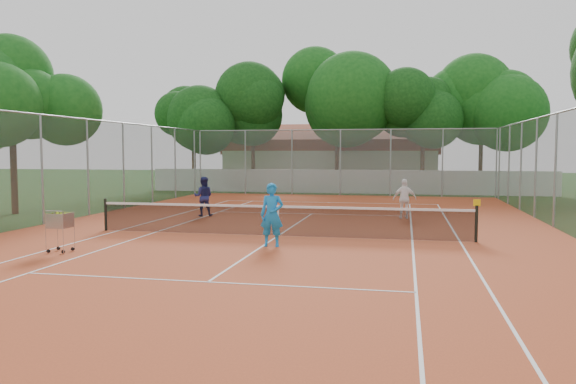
% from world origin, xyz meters
% --- Properties ---
extents(ground, '(120.00, 120.00, 0.00)m').
position_xyz_m(ground, '(0.00, 0.00, 0.00)').
color(ground, '#14360E').
rests_on(ground, ground).
extents(court_pad, '(18.00, 34.00, 0.02)m').
position_xyz_m(court_pad, '(0.00, 0.00, 0.01)').
color(court_pad, '#AF4622').
rests_on(court_pad, ground).
extents(court_lines, '(10.98, 23.78, 0.01)m').
position_xyz_m(court_lines, '(0.00, 0.00, 0.02)').
color(court_lines, white).
rests_on(court_lines, court_pad).
extents(tennis_net, '(11.88, 0.10, 0.98)m').
position_xyz_m(tennis_net, '(0.00, 0.00, 0.51)').
color(tennis_net, black).
rests_on(tennis_net, court_pad).
extents(perimeter_fence, '(18.00, 34.00, 4.00)m').
position_xyz_m(perimeter_fence, '(0.00, 0.00, 2.00)').
color(perimeter_fence, slate).
rests_on(perimeter_fence, ground).
extents(boundary_wall, '(26.00, 0.30, 1.50)m').
position_xyz_m(boundary_wall, '(0.00, 19.00, 0.75)').
color(boundary_wall, white).
rests_on(boundary_wall, ground).
extents(clubhouse, '(16.40, 9.00, 4.40)m').
position_xyz_m(clubhouse, '(-2.00, 29.00, 2.20)').
color(clubhouse, beige).
rests_on(clubhouse, ground).
extents(tropical_trees, '(29.00, 19.00, 10.00)m').
position_xyz_m(tropical_trees, '(0.00, 22.00, 5.00)').
color(tropical_trees, '#0D360F').
rests_on(tropical_trees, ground).
extents(player_near, '(0.67, 0.47, 1.77)m').
position_xyz_m(player_near, '(0.26, -1.93, 0.91)').
color(player_near, '#1982D4').
rests_on(player_near, court_pad).
extents(player_far_left, '(0.90, 0.77, 1.62)m').
position_xyz_m(player_far_left, '(-4.22, 4.70, 0.83)').
color(player_far_left, navy).
rests_on(player_far_left, court_pad).
extents(player_far_right, '(0.97, 0.51, 1.57)m').
position_xyz_m(player_far_right, '(3.87, 5.52, 0.81)').
color(player_far_right, white).
rests_on(player_far_right, court_pad).
extents(ball_hopper, '(0.65, 0.65, 1.14)m').
position_xyz_m(ball_hopper, '(-4.97, -3.96, 0.59)').
color(ball_hopper, '#BAB8C0').
rests_on(ball_hopper, court_pad).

